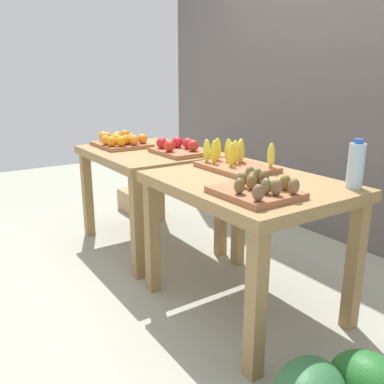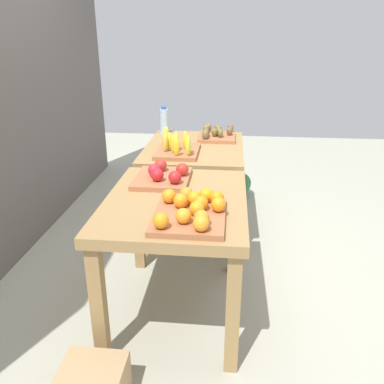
{
  "view_description": "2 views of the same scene",
  "coord_description": "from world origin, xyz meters",
  "px_view_note": "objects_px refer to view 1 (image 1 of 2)",
  "views": [
    {
      "loc": [
        2.13,
        -1.41,
        1.28
      ],
      "look_at": [
        0.09,
        -0.04,
        0.59
      ],
      "focal_mm": 37.95,
      "sensor_mm": 36.0,
      "label": 1
    },
    {
      "loc": [
        -2.63,
        -0.3,
        1.64
      ],
      "look_at": [
        -0.05,
        -0.04,
        0.59
      ],
      "focal_mm": 37.35,
      "sensor_mm": 36.0,
      "label": 2
    }
  ],
  "objects_px": {
    "banana_crate": "(234,161)",
    "kiwi_bin": "(258,188)",
    "apple_bin": "(180,149)",
    "water_bottle": "(356,165)",
    "cardboard_produce_box": "(139,201)",
    "display_table_left": "(149,164)",
    "display_table_right": "(247,200)",
    "orange_bin": "(120,141)"
  },
  "relations": [
    {
      "from": "display_table_left",
      "to": "cardboard_produce_box",
      "type": "xyz_separation_m",
      "value": [
        -0.8,
        0.3,
        -0.54
      ]
    },
    {
      "from": "orange_bin",
      "to": "banana_crate",
      "type": "distance_m",
      "value": 1.15
    },
    {
      "from": "apple_bin",
      "to": "water_bottle",
      "type": "relative_size",
      "value": 1.65
    },
    {
      "from": "apple_bin",
      "to": "display_table_right",
      "type": "bearing_deg",
      "value": -7.57
    },
    {
      "from": "water_bottle",
      "to": "kiwi_bin",
      "type": "bearing_deg",
      "value": -107.93
    },
    {
      "from": "orange_bin",
      "to": "cardboard_produce_box",
      "type": "height_order",
      "value": "orange_bin"
    },
    {
      "from": "display_table_left",
      "to": "kiwi_bin",
      "type": "xyz_separation_m",
      "value": [
        1.38,
        -0.17,
        0.15
      ]
    },
    {
      "from": "orange_bin",
      "to": "water_bottle",
      "type": "distance_m",
      "value": 1.84
    },
    {
      "from": "water_bottle",
      "to": "cardboard_produce_box",
      "type": "distance_m",
      "value": 2.46
    },
    {
      "from": "apple_bin",
      "to": "kiwi_bin",
      "type": "bearing_deg",
      "value": -14.28
    },
    {
      "from": "display_table_right",
      "to": "apple_bin",
      "type": "bearing_deg",
      "value": 172.43
    },
    {
      "from": "display_table_left",
      "to": "water_bottle",
      "type": "xyz_separation_m",
      "value": [
        1.54,
        0.32,
        0.23
      ]
    },
    {
      "from": "water_bottle",
      "to": "banana_crate",
      "type": "bearing_deg",
      "value": -162.25
    },
    {
      "from": "apple_bin",
      "to": "kiwi_bin",
      "type": "relative_size",
      "value": 1.11
    },
    {
      "from": "display_table_left",
      "to": "water_bottle",
      "type": "relative_size",
      "value": 4.29
    },
    {
      "from": "display_table_right",
      "to": "apple_bin",
      "type": "height_order",
      "value": "apple_bin"
    },
    {
      "from": "orange_bin",
      "to": "banana_crate",
      "type": "height_order",
      "value": "banana_crate"
    },
    {
      "from": "banana_crate",
      "to": "kiwi_bin",
      "type": "distance_m",
      "value": 0.57
    },
    {
      "from": "apple_bin",
      "to": "water_bottle",
      "type": "xyz_separation_m",
      "value": [
        1.27,
        0.21,
        0.08
      ]
    },
    {
      "from": "display_table_right",
      "to": "orange_bin",
      "type": "relative_size",
      "value": 2.34
    },
    {
      "from": "display_table_left",
      "to": "display_table_right",
      "type": "relative_size",
      "value": 1.0
    },
    {
      "from": "orange_bin",
      "to": "water_bottle",
      "type": "bearing_deg",
      "value": 13.73
    },
    {
      "from": "display_table_left",
      "to": "banana_crate",
      "type": "relative_size",
      "value": 2.36
    },
    {
      "from": "display_table_left",
      "to": "cardboard_produce_box",
      "type": "relative_size",
      "value": 2.6
    },
    {
      "from": "water_bottle",
      "to": "cardboard_produce_box",
      "type": "relative_size",
      "value": 0.61
    },
    {
      "from": "display_table_right",
      "to": "kiwi_bin",
      "type": "relative_size",
      "value": 2.89
    },
    {
      "from": "banana_crate",
      "to": "kiwi_bin",
      "type": "xyz_separation_m",
      "value": [
        0.5,
        -0.28,
        -0.01
      ]
    },
    {
      "from": "display_table_right",
      "to": "water_bottle",
      "type": "height_order",
      "value": "water_bottle"
    },
    {
      "from": "apple_bin",
      "to": "banana_crate",
      "type": "bearing_deg",
      "value": -0.39
    },
    {
      "from": "display_table_right",
      "to": "apple_bin",
      "type": "xyz_separation_m",
      "value": [
        -0.85,
        0.11,
        0.15
      ]
    },
    {
      "from": "display_table_left",
      "to": "water_bottle",
      "type": "bearing_deg",
      "value": 11.78
    },
    {
      "from": "cardboard_produce_box",
      "to": "orange_bin",
      "type": "bearing_deg",
      "value": -36.99
    },
    {
      "from": "orange_bin",
      "to": "cardboard_produce_box",
      "type": "relative_size",
      "value": 1.11
    },
    {
      "from": "banana_crate",
      "to": "kiwi_bin",
      "type": "height_order",
      "value": "banana_crate"
    },
    {
      "from": "kiwi_bin",
      "to": "cardboard_produce_box",
      "type": "bearing_deg",
      "value": 167.85
    },
    {
      "from": "display_table_right",
      "to": "kiwi_bin",
      "type": "distance_m",
      "value": 0.34
    },
    {
      "from": "cardboard_produce_box",
      "to": "display_table_left",
      "type": "bearing_deg",
      "value": -20.49
    },
    {
      "from": "orange_bin",
      "to": "water_bottle",
      "type": "relative_size",
      "value": 1.84
    },
    {
      "from": "water_bottle",
      "to": "display_table_right",
      "type": "bearing_deg",
      "value": -142.39
    },
    {
      "from": "banana_crate",
      "to": "water_bottle",
      "type": "height_order",
      "value": "water_bottle"
    },
    {
      "from": "kiwi_bin",
      "to": "cardboard_produce_box",
      "type": "xyz_separation_m",
      "value": [
        -2.18,
        0.47,
        -0.69
      ]
    },
    {
      "from": "water_bottle",
      "to": "cardboard_produce_box",
      "type": "height_order",
      "value": "water_bottle"
    }
  ]
}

